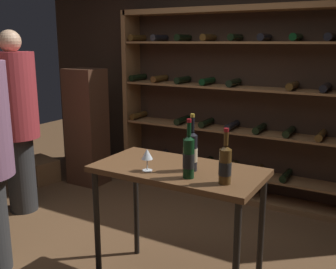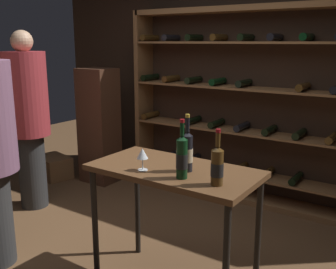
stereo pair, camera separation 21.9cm
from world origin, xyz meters
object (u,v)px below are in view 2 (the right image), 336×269
wine_crate (53,167)px  wine_glass_stemmed_right (142,155)px  display_cabinet (99,126)px  wine_bottle_green_slim (217,165)px  wine_rack (256,108)px  wine_bottle_black_capsule (182,157)px  person_bystander_red_print (28,113)px  tasting_table (174,183)px  wine_bottle_amber_reserve (187,151)px

wine_crate → wine_glass_stemmed_right: size_ratio=3.14×
display_cabinet → wine_bottle_green_slim: size_ratio=4.19×
wine_rack → wine_bottle_black_capsule: (0.32, -2.02, -0.00)m
person_bystander_red_print → wine_bottle_green_slim: 2.55m
tasting_table → wine_bottle_green_slim: wine_bottle_green_slim is taller
wine_bottle_green_slim → wine_glass_stemmed_right: (-0.54, -0.03, -0.01)m
display_cabinet → wine_bottle_amber_reserve: bearing=-32.9°
wine_bottle_amber_reserve → wine_glass_stemmed_right: wine_bottle_amber_reserve is taller
wine_rack → tasting_table: wine_rack is taller
wine_rack → wine_bottle_green_slim: (0.56, -2.00, -0.02)m
wine_bottle_black_capsule → wine_bottle_green_slim: bearing=3.7°
display_cabinet → wine_bottle_black_capsule: 2.73m
wine_rack → person_bystander_red_print: wine_rack is taller
display_cabinet → wine_glass_stemmed_right: size_ratio=9.53×
wine_rack → tasting_table: bearing=-84.9°
wine_rack → person_bystander_red_print: size_ratio=1.66×
display_cabinet → wine_bottle_amber_reserve: 2.62m
tasting_table → wine_rack: bearing=95.1°
wine_rack → person_bystander_red_print: bearing=-142.5°
wine_bottle_amber_reserve → wine_bottle_green_slim: bearing=-23.6°
display_cabinet → wine_bottle_green_slim: 2.92m
person_bystander_red_print → wine_bottle_green_slim: (2.50, -0.52, 0.01)m
wine_crate → wine_bottle_black_capsule: wine_bottle_black_capsule is taller
wine_bottle_green_slim → wine_bottle_amber_reserve: wine_bottle_amber_reserve is taller
wine_bottle_green_slim → wine_glass_stemmed_right: size_ratio=2.28×
wine_rack → wine_bottle_black_capsule: 2.04m
wine_bottle_amber_reserve → wine_glass_stemmed_right: size_ratio=2.54×
display_cabinet → wine_bottle_amber_reserve: (2.18, -1.41, 0.34)m
person_bystander_red_print → wine_bottle_amber_reserve: 2.25m
person_bystander_red_print → wine_rack: bearing=-15.9°
tasting_table → wine_bottle_green_slim: 0.48m
person_bystander_red_print → display_cabinet: person_bystander_red_print is taller
wine_bottle_black_capsule → wine_bottle_amber_reserve: bearing=108.4°
tasting_table → person_bystander_red_print: bearing=169.5°
person_bystander_red_print → wine_bottle_amber_reserve: person_bystander_red_print is taller
wine_rack → tasting_table: (0.17, -1.87, -0.26)m
wine_rack → wine_crate: size_ratio=6.53×
wine_rack → wine_bottle_black_capsule: bearing=-80.9°
wine_rack → display_cabinet: 1.99m
wine_bottle_green_slim → wine_rack: bearing=105.7°
wine_crate → wine_bottle_black_capsule: bearing=-24.4°
person_bystander_red_print → wine_glass_stemmed_right: (1.95, -0.55, -0.00)m
wine_rack → wine_crate: (-2.52, -0.73, -0.93)m
person_bystander_red_print → wine_crate: bearing=74.4°
person_bystander_red_print → wine_crate: size_ratio=3.94×
person_bystander_red_print → wine_bottle_green_slim: person_bystander_red_print is taller
wine_bottle_black_capsule → wine_bottle_amber_reserve: (-0.05, 0.14, -0.00)m
person_bystander_red_print → wine_bottle_green_slim: bearing=-65.1°
wine_rack → display_cabinet: size_ratio=2.15×
person_bystander_red_print → display_cabinet: 1.07m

